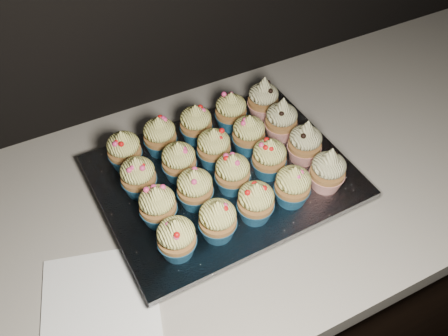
{
  "coord_description": "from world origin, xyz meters",
  "views": [
    {
      "loc": [
        -0.29,
        1.16,
        1.61
      ],
      "look_at": [
        -0.01,
        1.71,
        0.95
      ],
      "focal_mm": 40.0,
      "sensor_mm": 36.0,
      "label": 1
    }
  ],
  "objects": [
    {
      "name": "baking_tray",
      "position": [
        -0.01,
        1.71,
        0.91
      ],
      "size": [
        0.42,
        0.33,
        0.02
      ],
      "primitive_type": "cube",
      "rotation": [
        0.0,
        0.0,
        0.03
      ],
      "color": "black",
      "rests_on": "worktop"
    },
    {
      "name": "cupcake_2",
      "position": [
        -0.01,
        1.6,
        0.97
      ],
      "size": [
        0.06,
        0.06,
        0.08
      ],
      "color": "#1A557E",
      "rests_on": "foil_lining"
    },
    {
      "name": "cupcake_19",
      "position": [
        0.13,
        1.82,
        0.97
      ],
      "size": [
        0.06,
        0.06,
        0.1
      ],
      "color": "red",
      "rests_on": "foil_lining"
    },
    {
      "name": "cupcake_11",
      "position": [
        -0.09,
        1.74,
        0.97
      ],
      "size": [
        0.06,
        0.06,
        0.08
      ],
      "color": "#1A557E",
      "rests_on": "foil_lining"
    },
    {
      "name": "cupcake_12",
      "position": [
        -0.02,
        1.74,
        0.97
      ],
      "size": [
        0.06,
        0.06,
        0.08
      ],
      "color": "#1A557E",
      "rests_on": "foil_lining"
    },
    {
      "name": "cupcake_9",
      "position": [
        0.14,
        1.67,
        0.97
      ],
      "size": [
        0.06,
        0.06,
        0.1
      ],
      "color": "red",
      "rests_on": "foil_lining"
    },
    {
      "name": "cupcake_14",
      "position": [
        0.13,
        1.75,
        0.97
      ],
      "size": [
        0.06,
        0.06,
        0.1
      ],
      "color": "red",
      "rests_on": "foil_lining"
    },
    {
      "name": "worktop",
      "position": [
        0.0,
        1.7,
        0.88
      ],
      "size": [
        2.44,
        0.64,
        0.04
      ],
      "primitive_type": "cube",
      "color": "beige",
      "rests_on": "cabinet"
    },
    {
      "name": "foil_lining",
      "position": [
        -0.01,
        1.71,
        0.93
      ],
      "size": [
        0.46,
        0.36,
        0.01
      ],
      "primitive_type": "cube",
      "rotation": [
        0.0,
        0.0,
        0.03
      ],
      "color": "silver",
      "rests_on": "baking_tray"
    },
    {
      "name": "cupcake_5",
      "position": [
        -0.16,
        1.66,
        0.97
      ],
      "size": [
        0.06,
        0.06,
        0.08
      ],
      "color": "#1A557E",
      "rests_on": "foil_lining"
    },
    {
      "name": "cupcake_3",
      "position": [
        0.06,
        1.6,
        0.97
      ],
      "size": [
        0.06,
        0.06,
        0.08
      ],
      "color": "#1A557E",
      "rests_on": "foil_lining"
    },
    {
      "name": "cupcake_10",
      "position": [
        -0.16,
        1.74,
        0.97
      ],
      "size": [
        0.06,
        0.06,
        0.08
      ],
      "color": "#1A557E",
      "rests_on": "foil_lining"
    },
    {
      "name": "cupcake_13",
      "position": [
        0.06,
        1.74,
        0.97
      ],
      "size": [
        0.06,
        0.06,
        0.08
      ],
      "color": "#1A557E",
      "rests_on": "foil_lining"
    },
    {
      "name": "cupcake_17",
      "position": [
        -0.02,
        1.81,
        0.97
      ],
      "size": [
        0.06,
        0.06,
        0.08
      ],
      "color": "#1A557E",
      "rests_on": "foil_lining"
    },
    {
      "name": "napkin",
      "position": [
        -0.29,
        1.58,
        0.9
      ],
      "size": [
        0.22,
        0.22,
        0.0
      ],
      "primitive_type": "cube",
      "rotation": [
        0.0,
        0.0,
        -0.27
      ],
      "color": "white",
      "rests_on": "worktop"
    },
    {
      "name": "cabinet",
      "position": [
        0.0,
        1.7,
        0.43
      ],
      "size": [
        2.4,
        0.6,
        0.86
      ],
      "primitive_type": "cube",
      "color": "black",
      "rests_on": "ground"
    },
    {
      "name": "cupcake_18",
      "position": [
        0.06,
        1.82,
        0.97
      ],
      "size": [
        0.06,
        0.06,
        0.08
      ],
      "color": "#1A557E",
      "rests_on": "foil_lining"
    },
    {
      "name": "cupcake_6",
      "position": [
        -0.09,
        1.67,
        0.97
      ],
      "size": [
        0.06,
        0.06,
        0.08
      ],
      "color": "#1A557E",
      "rests_on": "foil_lining"
    },
    {
      "name": "cupcake_0",
      "position": [
        -0.16,
        1.59,
        0.97
      ],
      "size": [
        0.06,
        0.06,
        0.08
      ],
      "color": "#1A557E",
      "rests_on": "foil_lining"
    },
    {
      "name": "cupcake_4",
      "position": [
        0.14,
        1.6,
        0.97
      ],
      "size": [
        0.06,
        0.06,
        0.1
      ],
      "color": "red",
      "rests_on": "foil_lining"
    },
    {
      "name": "cupcake_16",
      "position": [
        -0.09,
        1.81,
        0.97
      ],
      "size": [
        0.06,
        0.06,
        0.08
      ],
      "color": "#1A557E",
      "rests_on": "foil_lining"
    },
    {
      "name": "cupcake_7",
      "position": [
        -0.01,
        1.67,
        0.97
      ],
      "size": [
        0.06,
        0.06,
        0.08
      ],
      "color": "#1A557E",
      "rests_on": "foil_lining"
    },
    {
      "name": "cupcake_15",
      "position": [
        -0.16,
        1.81,
        0.97
      ],
      "size": [
        0.06,
        0.06,
        0.08
      ],
      "color": "#1A557E",
      "rests_on": "foil_lining"
    },
    {
      "name": "cupcake_8",
      "position": [
        0.06,
        1.67,
        0.97
      ],
      "size": [
        0.06,
        0.06,
        0.08
      ],
      "color": "#1A557E",
      "rests_on": "foil_lining"
    },
    {
      "name": "cupcake_1",
      "position": [
        -0.08,
        1.59,
        0.97
      ],
      "size": [
        0.06,
        0.06,
        0.08
      ],
      "color": "#1A557E",
      "rests_on": "foil_lining"
    }
  ]
}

